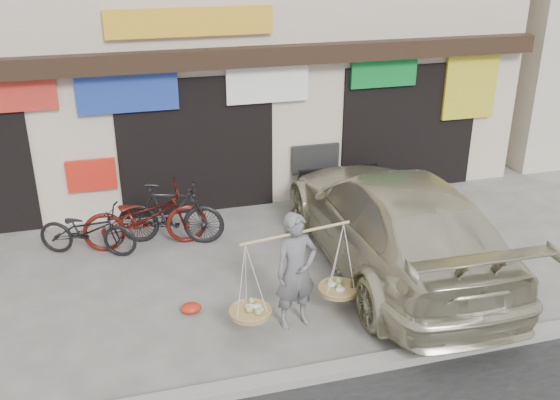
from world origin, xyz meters
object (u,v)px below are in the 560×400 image
object	(u,v)px
street_vendor	(296,275)
bike_1	(170,214)
suv	(393,221)
bike_0	(87,230)
bike_2	(145,217)

from	to	relation	value
street_vendor	bike_1	bearing A→B (deg)	105.38
suv	bike_1	bearing A→B (deg)	-26.42
bike_1	suv	size ratio (longest dim) A/B	0.33
bike_0	suv	bearing A→B (deg)	-87.75
street_vendor	bike_1	world-z (taller)	street_vendor
street_vendor	bike_1	size ratio (longest dim) A/B	1.01
bike_0	bike_1	distance (m)	1.44
bike_1	bike_2	xyz separation A→B (m)	(-0.44, -0.01, -0.01)
street_vendor	bike_1	xyz separation A→B (m)	(-1.41, 3.01, -0.22)
street_vendor	bike_2	size ratio (longest dim) A/B	0.89
street_vendor	bike_2	bearing A→B (deg)	112.01
bike_2	suv	world-z (taller)	suv
bike_0	bike_1	bearing A→B (deg)	-65.91
suv	street_vendor	bearing A→B (deg)	32.10
bike_2	street_vendor	bearing A→B (deg)	-146.89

